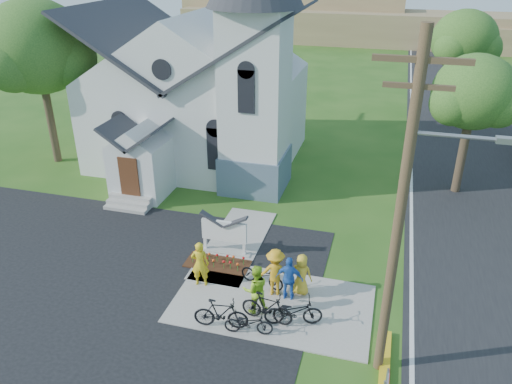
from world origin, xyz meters
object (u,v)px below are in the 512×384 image
(church_sign, at_px, (224,232))
(cyclist_4, at_px, (301,274))
(bike_0, at_px, (249,323))
(cyclist_2, at_px, (289,278))
(utility_pole, at_px, (403,210))
(cyclist_0, at_px, (200,264))
(cyclist_3, at_px, (275,272))
(cyclist_1, at_px, (256,289))
(bike_2, at_px, (262,275))
(bike_4, at_px, (293,311))
(bike_3, at_px, (267,308))
(bike_1, at_px, (221,314))

(church_sign, distance_m, cyclist_4, 4.00)
(church_sign, height_order, cyclist_4, church_sign)
(bike_0, distance_m, cyclist_2, 2.35)
(utility_pole, distance_m, cyclist_0, 8.39)
(cyclist_2, xyz_separation_m, cyclist_3, (-0.54, 0.15, 0.07))
(cyclist_0, relative_size, cyclist_3, 0.99)
(bike_0, distance_m, cyclist_1, 1.23)
(bike_2, relative_size, bike_4, 0.91)
(utility_pole, relative_size, cyclist_1, 5.41)
(cyclist_0, distance_m, cyclist_1, 2.57)
(cyclist_4, bearing_deg, cyclist_3, 24.09)
(bike_3, relative_size, bike_4, 0.94)
(bike_0, height_order, bike_2, bike_2)
(cyclist_4, bearing_deg, cyclist_1, 54.54)
(bike_0, relative_size, cyclist_3, 0.87)
(cyclist_1, relative_size, bike_2, 1.04)
(cyclist_3, bearing_deg, church_sign, -46.90)
(cyclist_0, height_order, bike_0, cyclist_0)
(cyclist_4, bearing_deg, utility_pole, 143.14)
(cyclist_1, xyz_separation_m, cyclist_3, (0.41, 1.16, -0.00))
(cyclist_0, relative_size, cyclist_4, 1.14)
(utility_pole, xyz_separation_m, cyclist_2, (-3.36, 2.44, -4.50))
(utility_pole, height_order, cyclist_0, utility_pole)
(cyclist_1, xyz_separation_m, bike_2, (-0.16, 1.49, -0.46))
(utility_pole, bearing_deg, cyclist_4, 136.36)
(utility_pole, distance_m, bike_3, 6.22)
(bike_3, bearing_deg, cyclist_2, -10.78)
(cyclist_1, relative_size, cyclist_3, 1.00)
(cyclist_4, bearing_deg, bike_3, 72.75)
(cyclist_0, distance_m, bike_2, 2.34)
(bike_1, xyz_separation_m, bike_3, (1.38, 0.71, -0.00))
(church_sign, height_order, bike_3, church_sign)
(cyclist_1, xyz_separation_m, bike_3, (0.50, -0.37, -0.37))
(cyclist_3, bearing_deg, bike_0, 73.29)
(bike_1, bearing_deg, cyclist_4, -48.92)
(utility_pole, bearing_deg, bike_4, 158.65)
(bike_0, xyz_separation_m, cyclist_4, (1.23, 2.57, 0.38))
(cyclist_2, distance_m, bike_3, 1.49)
(cyclist_3, height_order, bike_4, cyclist_3)
(bike_0, bearing_deg, bike_2, -3.51)
(cyclist_1, bearing_deg, cyclist_3, -133.24)
(utility_pole, xyz_separation_m, bike_4, (-2.93, 1.15, -4.84))
(church_sign, distance_m, bike_1, 4.59)
(cyclist_2, relative_size, bike_4, 0.87)
(bike_1, relative_size, bike_4, 0.94)
(church_sign, height_order, bike_4, church_sign)
(cyclist_2, bearing_deg, bike_1, 47.64)
(church_sign, xyz_separation_m, cyclist_1, (2.25, -3.28, -0.05))
(cyclist_4, bearing_deg, cyclist_0, 14.44)
(bike_0, relative_size, bike_4, 0.82)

